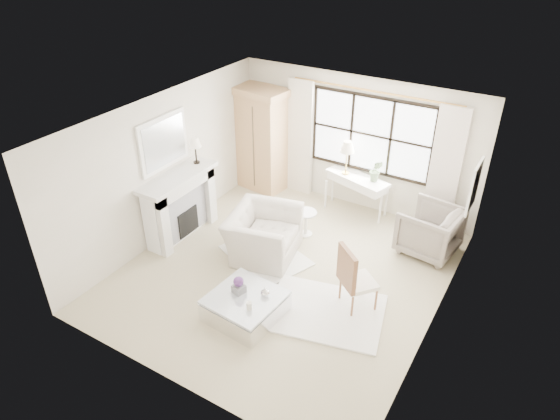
# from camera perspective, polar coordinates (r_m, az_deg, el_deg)

# --- Properties ---
(floor) EXTENTS (5.50, 5.50, 0.00)m
(floor) POSITION_cam_1_polar(r_m,az_deg,el_deg) (8.59, 0.58, -7.04)
(floor) COLOR #C4B692
(floor) RESTS_ON ground
(ceiling) EXTENTS (5.50, 5.50, 0.00)m
(ceiling) POSITION_cam_1_polar(r_m,az_deg,el_deg) (7.24, 0.69, 10.00)
(ceiling) COLOR white
(ceiling) RESTS_ON ground
(wall_back) EXTENTS (5.00, 0.00, 5.00)m
(wall_back) POSITION_cam_1_polar(r_m,az_deg,el_deg) (10.05, 8.66, 7.56)
(wall_back) COLOR white
(wall_back) RESTS_ON ground
(wall_front) EXTENTS (5.00, 0.00, 5.00)m
(wall_front) POSITION_cam_1_polar(r_m,az_deg,el_deg) (6.06, -12.88, -10.61)
(wall_front) COLOR silver
(wall_front) RESTS_ON ground
(wall_left) EXTENTS (0.00, 5.50, 5.50)m
(wall_left) POSITION_cam_1_polar(r_m,az_deg,el_deg) (9.20, -12.98, 4.79)
(wall_left) COLOR beige
(wall_left) RESTS_ON ground
(wall_right) EXTENTS (0.00, 5.50, 5.50)m
(wall_right) POSITION_cam_1_polar(r_m,az_deg,el_deg) (7.11, 18.34, -4.54)
(wall_right) COLOR white
(wall_right) RESTS_ON ground
(window_pane) EXTENTS (2.40, 0.02, 1.50)m
(window_pane) POSITION_cam_1_polar(r_m,az_deg,el_deg) (9.84, 10.35, 8.46)
(window_pane) COLOR white
(window_pane) RESTS_ON wall_back
(window_frame) EXTENTS (2.50, 0.04, 1.50)m
(window_frame) POSITION_cam_1_polar(r_m,az_deg,el_deg) (9.83, 10.33, 8.44)
(window_frame) COLOR black
(window_frame) RESTS_ON wall_back
(curtain_rod) EXTENTS (3.30, 0.04, 0.04)m
(curtain_rod) POSITION_cam_1_polar(r_m,az_deg,el_deg) (9.49, 10.71, 13.19)
(curtain_rod) COLOR #B88540
(curtain_rod) RESTS_ON wall_back
(curtain_left) EXTENTS (0.55, 0.10, 2.47)m
(curtain_left) POSITION_cam_1_polar(r_m,az_deg,el_deg) (10.48, 2.32, 8.22)
(curtain_left) COLOR white
(curtain_left) RESTS_ON ground
(curtain_right) EXTENTS (0.55, 0.10, 2.47)m
(curtain_right) POSITION_cam_1_polar(r_m,az_deg,el_deg) (9.55, 18.32, 4.21)
(curtain_right) COLOR silver
(curtain_right) RESTS_ON ground
(fireplace) EXTENTS (0.58, 1.66, 1.26)m
(fireplace) POSITION_cam_1_polar(r_m,az_deg,el_deg) (9.38, -11.46, 0.65)
(fireplace) COLOR silver
(fireplace) RESTS_ON ground
(mirror_frame) EXTENTS (0.05, 1.15, 0.95)m
(mirror_frame) POSITION_cam_1_polar(r_m,az_deg,el_deg) (8.98, -13.20, 7.55)
(mirror_frame) COLOR white
(mirror_frame) RESTS_ON wall_left
(mirror_glass) EXTENTS (0.02, 1.00, 0.80)m
(mirror_glass) POSITION_cam_1_polar(r_m,az_deg,el_deg) (8.96, -13.06, 7.51)
(mirror_glass) COLOR silver
(mirror_glass) RESTS_ON wall_left
(art_frame) EXTENTS (0.04, 0.62, 0.82)m
(art_frame) POSITION_cam_1_polar(r_m,az_deg,el_deg) (8.47, 21.33, 2.51)
(art_frame) COLOR silver
(art_frame) RESTS_ON wall_right
(art_canvas) EXTENTS (0.01, 0.52, 0.72)m
(art_canvas) POSITION_cam_1_polar(r_m,az_deg,el_deg) (8.48, 21.20, 2.54)
(art_canvas) COLOR #C0AD95
(art_canvas) RESTS_ON wall_right
(mantel_lamp) EXTENTS (0.22, 0.22, 0.51)m
(mantel_lamp) POSITION_cam_1_polar(r_m,az_deg,el_deg) (9.29, -9.71, 7.51)
(mantel_lamp) COLOR black
(mantel_lamp) RESTS_ON fireplace
(armoire) EXTENTS (1.20, 0.84, 2.24)m
(armoire) POSITION_cam_1_polar(r_m,az_deg,el_deg) (10.68, -2.15, 8.13)
(armoire) COLOR tan
(armoire) RESTS_ON floor
(console_table) EXTENTS (1.37, 0.80, 0.80)m
(console_table) POSITION_cam_1_polar(r_m,az_deg,el_deg) (10.14, 8.66, 1.80)
(console_table) COLOR white
(console_table) RESTS_ON floor
(console_lamp) EXTENTS (0.28, 0.28, 0.69)m
(console_lamp) POSITION_cam_1_polar(r_m,az_deg,el_deg) (9.80, 7.71, 7.05)
(console_lamp) COLOR #AE8D3C
(console_lamp) RESTS_ON console_table
(orchid_plant) EXTENTS (0.29, 0.25, 0.45)m
(orchid_plant) POSITION_cam_1_polar(r_m,az_deg,el_deg) (9.74, 10.92, 4.43)
(orchid_plant) COLOR #5E7850
(orchid_plant) RESTS_ON console_table
(side_table) EXTENTS (0.40, 0.40, 0.51)m
(side_table) POSITION_cam_1_polar(r_m,az_deg,el_deg) (9.34, 2.97, -1.14)
(side_table) COLOR white
(side_table) RESTS_ON floor
(rug_left) EXTENTS (1.78, 1.52, 0.03)m
(rug_left) POSITION_cam_1_polar(r_m,az_deg,el_deg) (8.95, -1.65, -5.19)
(rug_left) COLOR white
(rug_left) RESTS_ON floor
(rug_right) EXTENTS (2.01, 1.68, 0.03)m
(rug_right) POSITION_cam_1_polar(r_m,az_deg,el_deg) (7.84, 5.15, -11.51)
(rug_right) COLOR white
(rug_right) RESTS_ON floor
(club_armchair) EXTENTS (1.36, 1.48, 0.83)m
(club_armchair) POSITION_cam_1_polar(r_m,az_deg,el_deg) (8.78, -1.94, -2.78)
(club_armchair) COLOR beige
(club_armchair) RESTS_ON floor
(wingback_chair) EXTENTS (1.08, 1.06, 0.88)m
(wingback_chair) POSITION_cam_1_polar(r_m,az_deg,el_deg) (9.21, 16.69, -2.25)
(wingback_chair) COLOR gray
(wingback_chair) RESTS_ON floor
(french_chair) EXTENTS (0.68, 0.68, 1.08)m
(french_chair) POSITION_cam_1_polar(r_m,az_deg,el_deg) (7.82, 8.76, -9.05)
(french_chair) COLOR #92603D
(french_chair) RESTS_ON floor
(coffee_table) EXTENTS (1.08, 1.08, 0.38)m
(coffee_table) POSITION_cam_1_polar(r_m,az_deg,el_deg) (7.67, -3.95, -10.93)
(coffee_table) COLOR silver
(coffee_table) RESTS_ON floor
(planter_box) EXTENTS (0.21, 0.21, 0.13)m
(planter_box) POSITION_cam_1_polar(r_m,az_deg,el_deg) (7.58, -4.73, -8.97)
(planter_box) COLOR slate
(planter_box) RESTS_ON coffee_table
(planter_flowers) EXTENTS (0.15, 0.15, 0.15)m
(planter_flowers) POSITION_cam_1_polar(r_m,az_deg,el_deg) (7.49, -4.77, -8.15)
(planter_flowers) COLOR #552C6E
(planter_flowers) RESTS_ON planter_box
(pillar_candle) EXTENTS (0.08, 0.08, 0.12)m
(pillar_candle) POSITION_cam_1_polar(r_m,az_deg,el_deg) (7.29, -3.55, -10.86)
(pillar_candle) COLOR silver
(pillar_candle) RESTS_ON coffee_table
(coffee_vase) EXTENTS (0.15, 0.15, 0.14)m
(coffee_vase) POSITION_cam_1_polar(r_m,az_deg,el_deg) (7.49, -1.71, -9.33)
(coffee_vase) COLOR white
(coffee_vase) RESTS_ON coffee_table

